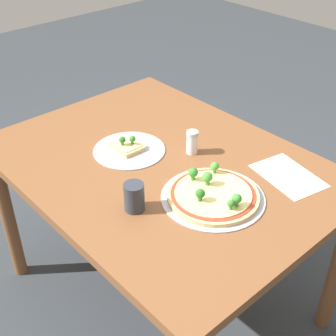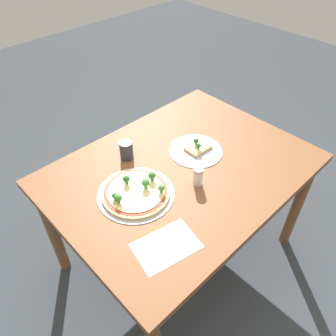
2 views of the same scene
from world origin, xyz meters
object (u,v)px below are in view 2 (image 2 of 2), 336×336
Objects in this scene: pizza_tray_slice at (197,149)px; drinking_cup at (126,150)px; dining_table at (181,180)px; pizza_tray_whole at (136,192)px; condiment_shaker at (198,176)px.

drinking_cup is (0.30, -0.21, 0.04)m from pizza_tray_slice.
dining_table is 0.30m from pizza_tray_whole.
pizza_tray_whole is at bearing -30.46° from condiment_shaker.
dining_table is 13.10× the size of drinking_cup.
pizza_tray_slice is at bearing -165.07° from dining_table.
drinking_cup is 1.05× the size of condiment_shaker.
drinking_cup is (-0.13, -0.23, 0.03)m from pizza_tray_whole.
drinking_cup reaches higher than condiment_shaker.
condiment_shaker reaches higher than pizza_tray_slice.
pizza_tray_whole is at bearing 60.47° from drinking_cup.
pizza_tray_slice reaches higher than dining_table.
pizza_tray_slice is 0.37m from drinking_cup.
drinking_cup is (0.15, -0.25, 0.14)m from dining_table.
pizza_tray_slice is at bearing 145.41° from drinking_cup.
condiment_shaker is (0.03, 0.13, 0.13)m from dining_table.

